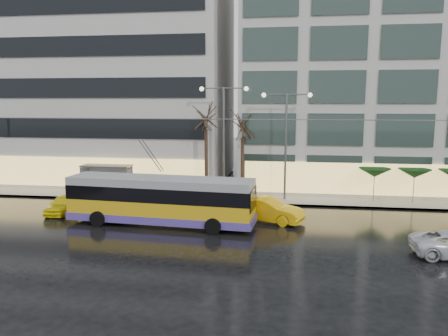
% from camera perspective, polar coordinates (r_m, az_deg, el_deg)
% --- Properties ---
extents(ground, '(140.00, 140.00, 0.00)m').
position_cam_1_polar(ground, '(26.52, -7.72, -9.05)').
color(ground, black).
rests_on(ground, ground).
extents(sidewalk, '(80.00, 10.00, 0.15)m').
position_cam_1_polar(sidewalk, '(39.41, 0.63, -2.89)').
color(sidewalk, gray).
rests_on(sidewalk, ground).
extents(kerb, '(80.00, 0.10, 0.15)m').
position_cam_1_polar(kerb, '(34.63, -0.44, -4.56)').
color(kerb, slate).
rests_on(kerb, ground).
extents(building_left, '(34.00, 14.00, 22.00)m').
position_cam_1_polar(building_left, '(49.08, -20.33, 11.89)').
color(building_left, '#B5B3AD').
rests_on(building_left, sidewalk).
extents(building_right, '(32.00, 14.00, 25.00)m').
position_cam_1_polar(building_right, '(45.11, 24.22, 13.89)').
color(building_right, '#B5B3AD').
rests_on(building_right, sidewalk).
extents(trolleybus, '(12.44, 5.23, 5.70)m').
position_cam_1_polar(trolleybus, '(28.88, -8.28, -4.39)').
color(trolleybus, gold).
rests_on(trolleybus, ground).
extents(catenary, '(42.24, 5.12, 7.00)m').
position_cam_1_polar(catenary, '(32.97, -2.46, 2.13)').
color(catenary, '#595B60').
rests_on(catenary, ground).
extents(bus_shelter, '(4.20, 1.60, 2.51)m').
position_cam_1_polar(bus_shelter, '(38.67, -15.47, -0.61)').
color(bus_shelter, '#595B60').
rests_on(bus_shelter, sidewalk).
extents(street_lamp_near, '(3.96, 0.36, 9.03)m').
position_cam_1_polar(street_lamp_near, '(35.47, -0.03, 5.44)').
color(street_lamp_near, '#595B60').
rests_on(street_lamp_near, sidewalk).
extents(street_lamp_far, '(3.96, 0.36, 8.53)m').
position_cam_1_polar(street_lamp_far, '(35.13, 8.10, 4.87)').
color(street_lamp_far, '#595B60').
rests_on(street_lamp_far, sidewalk).
extents(tree_a, '(3.20, 3.20, 8.40)m').
position_cam_1_polar(tree_a, '(35.86, -2.38, 7.22)').
color(tree_a, black).
rests_on(tree_a, sidewalk).
extents(tree_b, '(3.20, 3.20, 7.70)m').
position_cam_1_polar(tree_b, '(35.67, 2.46, 6.11)').
color(tree_b, black).
rests_on(tree_b, sidewalk).
extents(parasol_a, '(2.50, 2.50, 2.65)m').
position_cam_1_polar(parasol_a, '(36.39, 19.07, -0.58)').
color(parasol_a, '#595B60').
rests_on(parasol_a, sidewalk).
extents(parasol_b, '(2.50, 2.50, 2.65)m').
position_cam_1_polar(parasol_b, '(37.08, 23.63, -0.67)').
color(parasol_b, '#595B60').
rests_on(parasol_b, sidewalk).
extents(taxi_a, '(1.66, 3.86, 1.30)m').
position_cam_1_polar(taxi_a, '(33.75, -20.22, -4.47)').
color(taxi_a, '#FFEA0D').
rests_on(taxi_a, ground).
extents(taxi_b, '(5.20, 3.27, 1.62)m').
position_cam_1_polar(taxi_b, '(29.66, 5.64, -5.45)').
color(taxi_b, yellow).
rests_on(taxi_b, ground).
extents(pedestrian_a, '(1.19, 1.21, 2.19)m').
position_cam_1_polar(pedestrian_a, '(37.10, -14.52, -1.55)').
color(pedestrian_a, black).
rests_on(pedestrian_a, sidewalk).
extents(pedestrian_b, '(1.01, 0.91, 1.71)m').
position_cam_1_polar(pedestrian_b, '(38.03, -13.55, -2.15)').
color(pedestrian_b, black).
rests_on(pedestrian_b, sidewalk).
extents(pedestrian_c, '(1.07, 0.93, 2.11)m').
position_cam_1_polar(pedestrian_c, '(37.76, -16.61, -1.95)').
color(pedestrian_c, black).
rests_on(pedestrian_c, sidewalk).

